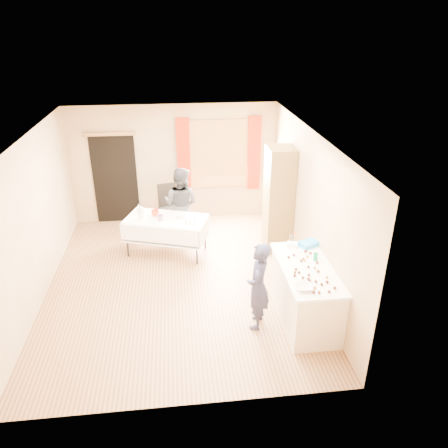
{
  "coord_description": "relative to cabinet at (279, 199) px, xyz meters",
  "views": [
    {
      "loc": [
        0.02,
        -6.59,
        4.24
      ],
      "look_at": [
        0.8,
        0.0,
        1.08
      ],
      "focal_mm": 35.0,
      "sensor_mm": 36.0,
      "label": 1
    }
  ],
  "objects": [
    {
      "name": "doorway",
      "position": [
        -3.29,
        1.65,
        -0.03
      ],
      "size": [
        0.95,
        0.04,
        2.0
      ],
      "primitive_type": "cube",
      "color": "black",
      "rests_on": "floor"
    },
    {
      "name": "party_table",
      "position": [
        -2.2,
        0.0,
        -0.59
      ],
      "size": [
        1.72,
        1.25,
        0.75
      ],
      "rotation": [
        0.0,
        0.0,
        -0.33
      ],
      "color": "black",
      "rests_on": "floor"
    },
    {
      "name": "wall_back",
      "position": [
        -1.99,
        1.68,
        0.27
      ],
      "size": [
        4.5,
        0.02,
        2.6
      ],
      "primitive_type": "cube",
      "color": "tan",
      "rests_on": "floor"
    },
    {
      "name": "pitcher",
      "position": [
        -2.65,
        0.04,
        -0.17
      ],
      "size": [
        0.12,
        0.12,
        0.22
      ],
      "primitive_type": "cylinder",
      "rotation": [
        0.0,
        0.0,
        -0.14
      ],
      "color": "silver",
      "rests_on": "party_table"
    },
    {
      "name": "wall_left",
      "position": [
        -4.25,
        -1.08,
        0.27
      ],
      "size": [
        0.02,
        5.5,
        2.6
      ],
      "primitive_type": "cube",
      "color": "tan",
      "rests_on": "floor"
    },
    {
      "name": "cake_balls",
      "position": [
        -0.11,
        -2.5,
        -0.1
      ],
      "size": [
        0.5,
        1.17,
        0.04
      ],
      "color": "#3F2314",
      "rests_on": "counter"
    },
    {
      "name": "wall_right",
      "position": [
        0.27,
        -1.08,
        0.27
      ],
      "size": [
        0.02,
        5.5,
        2.6
      ],
      "primitive_type": "cube",
      "color": "tan",
      "rests_on": "floor"
    },
    {
      "name": "wall_front",
      "position": [
        -1.99,
        -3.84,
        0.27
      ],
      "size": [
        4.5,
        0.02,
        2.6
      ],
      "primitive_type": "cube",
      "color": "tan",
      "rests_on": "floor"
    },
    {
      "name": "mixing_bowl",
      "position": [
        -0.32,
        -2.89,
        -0.09
      ],
      "size": [
        0.27,
        0.27,
        0.06
      ],
      "primitive_type": "imported",
      "rotation": [
        0.0,
        0.0,
        -0.08
      ],
      "color": "white",
      "rests_on": "counter"
    },
    {
      "name": "cup_rainbow",
      "position": [
        -2.3,
        -0.1,
        -0.23
      ],
      "size": [
        0.19,
        0.19,
        0.11
      ],
      "primitive_type": "imported",
      "rotation": [
        0.0,
        0.0,
        -0.31
      ],
      "color": "red",
      "rests_on": "party_table"
    },
    {
      "name": "chair",
      "position": [
        -2.13,
        1.13,
        -0.74
      ],
      "size": [
        0.5,
        0.5,
        0.99
      ],
      "rotation": [
        0.0,
        0.0,
        0.26
      ],
      "color": "black",
      "rests_on": "floor"
    },
    {
      "name": "curtain_left",
      "position": [
        -1.77,
        1.59,
        0.47
      ],
      "size": [
        0.28,
        0.06,
        1.65
      ],
      "primitive_type": "cube",
      "color": "#B21E05",
      "rests_on": "wall_back"
    },
    {
      "name": "cup_red",
      "position": [
        -2.39,
        0.12,
        -0.22
      ],
      "size": [
        0.24,
        0.24,
        0.12
      ],
      "primitive_type": "imported",
      "rotation": [
        0.0,
        0.0,
        -0.31
      ],
      "color": "red",
      "rests_on": "party_table"
    },
    {
      "name": "curtain_right",
      "position": [
        -0.21,
        1.59,
        0.47
      ],
      "size": [
        0.28,
        0.06,
        1.65
      ],
      "primitive_type": "cube",
      "color": "#B21E05",
      "rests_on": "wall_back"
    },
    {
      "name": "ceiling",
      "position": [
        -1.99,
        -1.08,
        1.58
      ],
      "size": [
        4.5,
        5.5,
        0.02
      ],
      "primitive_type": "cube",
      "color": "white",
      "rests_on": "floor"
    },
    {
      "name": "small_bowl",
      "position": [
        -1.91,
        0.03,
        -0.25
      ],
      "size": [
        0.38,
        0.38,
        0.06
      ],
      "primitive_type": "imported",
      "rotation": [
        0.0,
        0.0,
        -0.65
      ],
      "color": "white",
      "rests_on": "party_table"
    },
    {
      "name": "counter",
      "position": [
        -0.1,
        -2.34,
        -0.58
      ],
      "size": [
        0.77,
        1.63,
        0.91
      ],
      "color": "beige",
      "rests_on": "floor"
    },
    {
      "name": "door_lintel",
      "position": [
        -3.29,
        1.62,
        0.99
      ],
      "size": [
        1.05,
        0.06,
        0.08
      ],
      "primitive_type": "cube",
      "color": "olive",
      "rests_on": "wall_back"
    },
    {
      "name": "window_frame",
      "position": [
        -0.99,
        1.64,
        0.47
      ],
      "size": [
        1.32,
        0.06,
        1.52
      ],
      "primitive_type": "cube",
      "color": "olive",
      "rests_on": "wall_back"
    },
    {
      "name": "woman",
      "position": [
        -1.88,
        0.6,
        -0.26
      ],
      "size": [
        1.22,
        1.19,
        1.55
      ],
      "primitive_type": "imported",
      "rotation": [
        0.0,
        0.0,
        2.68
      ],
      "color": "black",
      "rests_on": "floor"
    },
    {
      "name": "foam_block",
      "position": [
        -0.18,
        -1.7,
        -0.08
      ],
      "size": [
        0.17,
        0.14,
        0.08
      ],
      "primitive_type": "cube",
      "rotation": [
        0.0,
        0.0,
        -0.3
      ],
      "color": "white",
      "rests_on": "counter"
    },
    {
      "name": "window_pane",
      "position": [
        -0.99,
        1.62,
        0.47
      ],
      "size": [
        1.2,
        0.02,
        1.4
      ],
      "primitive_type": "cube",
      "color": "white",
      "rests_on": "wall_back"
    },
    {
      "name": "cabinet",
      "position": [
        0.0,
        0.0,
        0.0
      ],
      "size": [
        0.5,
        0.6,
        2.07
      ],
      "primitive_type": "cube",
      "color": "brown",
      "rests_on": "floor"
    },
    {
      "name": "girl",
      "position": [
        -0.85,
        -2.42,
        -0.34
      ],
      "size": [
        0.69,
        0.62,
        1.38
      ],
      "primitive_type": "imported",
      "rotation": [
        0.0,
        0.0,
        -1.88
      ],
      "color": "#1E1F3D",
      "rests_on": "floor"
    },
    {
      "name": "soda_can",
      "position": [
        0.07,
        -2.15,
        -0.06
      ],
      "size": [
        0.09,
        0.09,
        0.12
      ],
      "primitive_type": "cylinder",
      "rotation": [
        0.0,
        0.0,
        0.41
      ],
      "color": "#08793F",
      "rests_on": "counter"
    },
    {
      "name": "pastry_tray",
      "position": [
        -1.74,
        -0.25,
        -0.27
      ],
      "size": [
        0.34,
        0.31,
        0.02
      ],
      "primitive_type": "cube",
      "rotation": [
        0.0,
        0.0,
        -0.5
      ],
      "color": "white",
      "rests_on": "party_table"
    },
    {
      "name": "blue_basket",
      "position": [
        0.1,
        -1.7,
        -0.08
      ],
      "size": [
        0.36,
        0.3,
        0.08
      ],
      "primitive_type": "cube",
      "rotation": [
        0.0,
        0.0,
        0.42
      ],
      "color": "#218ED7",
      "rests_on": "counter"
    },
    {
      "name": "bottle",
      "position": [
        -2.72,
        0.36,
        -0.2
      ],
      "size": [
        0.1,
        0.1,
        0.16
      ],
      "primitive_type": "imported",
      "rotation": [
        0.0,
        0.0,
        -0.21
      ],
      "color": "white",
      "rests_on": "party_table"
    },
    {
      "name": "floor",
      "position": [
        -1.99,
        -1.08,
        -1.04
      ],
      "size": [
        4.5,
        5.5,
        0.02
      ],
      "primitive_type": "cube",
      "color": "#9E7047",
      "rests_on": "ground"
    }
  ]
}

